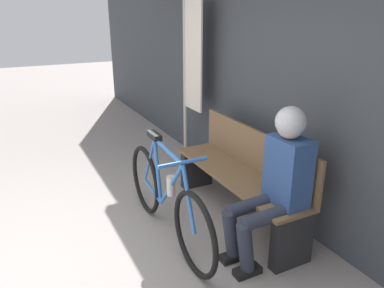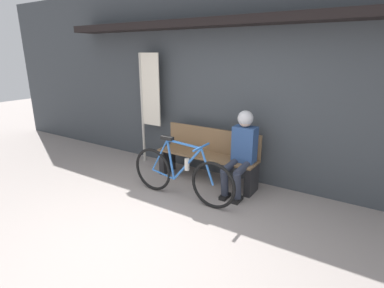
% 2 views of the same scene
% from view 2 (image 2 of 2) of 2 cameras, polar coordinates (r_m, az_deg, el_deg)
% --- Properties ---
extents(ground_plane, '(24.00, 24.00, 0.00)m').
position_cam_2_polar(ground_plane, '(3.61, -8.83, -18.08)').
color(ground_plane, gray).
extents(storefront_wall, '(12.00, 0.56, 3.20)m').
position_cam_2_polar(storefront_wall, '(4.93, 8.64, 12.17)').
color(storefront_wall, '#3D4247').
rests_on(storefront_wall, ground_plane).
extents(park_bench_near, '(1.70, 0.42, 0.87)m').
position_cam_2_polar(park_bench_near, '(4.94, 3.03, -2.49)').
color(park_bench_near, brown).
rests_on(park_bench_near, ground_plane).
extents(bicycle, '(1.74, 0.40, 0.91)m').
position_cam_2_polar(bicycle, '(4.35, -2.11, -5.84)').
color(bicycle, black).
rests_on(bicycle, ground_plane).
extents(person_seated, '(0.34, 0.63, 1.26)m').
position_cam_2_polar(person_seated, '(4.48, 9.47, -0.59)').
color(person_seated, '#2D3342').
rests_on(person_seated, ground_plane).
extents(banner_pole, '(0.45, 0.05, 2.06)m').
position_cam_2_polar(banner_pole, '(5.65, -8.40, 8.93)').
color(banner_pole, '#B7B2A8').
rests_on(banner_pole, ground_plane).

